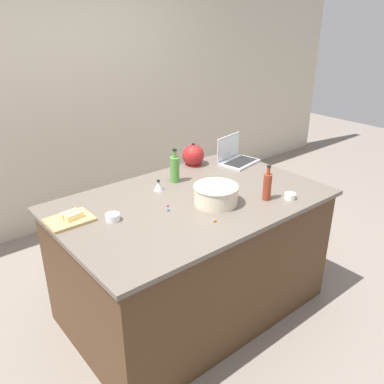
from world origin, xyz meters
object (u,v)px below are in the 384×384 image
bottle_olive (175,169)px  butter_stick_left (74,216)px  mixing_bowl_large (216,194)px  butter_stick_right (69,214)px  bottle_soy (267,186)px  ramekin_medium (113,217)px  cutting_board (69,220)px  ramekin_small (290,196)px  kitchen_timer (159,186)px  laptop (236,157)px  kettle (193,156)px

bottle_olive → butter_stick_left: bottle_olive is taller
mixing_bowl_large → butter_stick_right: 0.92m
bottle_soy → ramekin_medium: bearing=157.5°
butter_stick_left → cutting_board: bearing=135.6°
butter_stick_left → ramekin_small: 1.40m
cutting_board → mixing_bowl_large: bearing=-24.2°
butter_stick_right → mixing_bowl_large: bearing=-25.8°
mixing_bowl_large → ramekin_small: (0.44, -0.26, -0.05)m
butter_stick_left → kitchen_timer: kitchen_timer is taller
laptop → butter_stick_left: bearing=-175.5°
mixing_bowl_large → ramekin_medium: 0.68m
butter_stick_right → kettle: bearing=12.1°
laptop → ramekin_small: (-0.22, -0.73, -0.03)m
butter_stick_right → ramekin_medium: size_ratio=1.28×
ramekin_medium → kitchen_timer: kitchen_timer is taller
ramekin_small → kitchen_timer: bearing=131.8°
butter_stick_right → butter_stick_left: bearing=-77.4°
laptop → kettle: laptop is taller
bottle_soy → kitchen_timer: size_ratio=3.15×
cutting_board → butter_stick_left: (0.02, -0.02, 0.03)m
butter_stick_left → kitchen_timer: (0.66, 0.06, -0.00)m
laptop → bottle_olive: 0.64m
mixing_bowl_large → kitchen_timer: size_ratio=3.85×
bottle_olive → ramekin_medium: 0.71m
kitchen_timer → bottle_soy: bearing=-51.0°
mixing_bowl_large → butter_stick_left: mixing_bowl_large is taller
cutting_board → kitchen_timer: kitchen_timer is taller
mixing_bowl_large → cutting_board: mixing_bowl_large is taller
ramekin_small → butter_stick_right: bearing=152.4°
laptop → bottle_olive: size_ratio=1.37×
cutting_board → kitchen_timer: (0.68, 0.03, 0.03)m
laptop → butter_stick_left: laptop is taller
ramekin_small → bottle_olive: bearing=119.8°
butter_stick_left → ramekin_small: size_ratio=1.45×
kitchen_timer → bottle_olive: bearing=16.0°
kitchen_timer → ramekin_medium: bearing=-158.0°
laptop → kitchen_timer: 0.82m
mixing_bowl_large → cutting_board: 0.93m
ramekin_small → bottle_soy: bearing=144.5°
kettle → laptop: bearing=-31.0°
laptop → cutting_board: laptop is taller
bottle_soy → butter_stick_right: bottle_soy is taller
kettle → butter_stick_right: kettle is taller
bottle_olive → butter_stick_right: bottle_olive is taller
kettle → ramekin_small: size_ratio=2.82×
laptop → bottle_olive: bearing=-179.5°
kitchen_timer → butter_stick_left: bearing=-175.0°
cutting_board → butter_stick_left: 0.04m
mixing_bowl_large → bottle_olive: bottle_olive is taller
bottle_soy → cutting_board: bearing=154.6°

